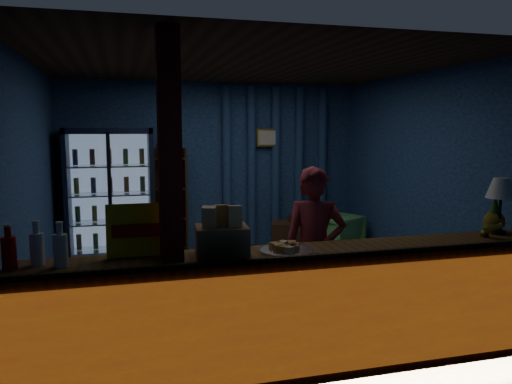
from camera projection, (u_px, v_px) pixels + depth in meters
ground at (248, 292)px, 5.83m from camera, size 4.60×4.60×0.00m
room_walls at (248, 158)px, 5.63m from camera, size 4.60×4.60×4.60m
counter at (307, 309)px, 3.94m from camera, size 4.40×0.57×0.99m
support_post at (171, 212)px, 3.58m from camera, size 0.16×0.16×2.60m
beverage_cooler at (111, 196)px, 7.15m from camera, size 1.20×0.62×1.90m
bottle_shelf at (170, 202)px, 7.52m from camera, size 0.50×0.28×1.60m
curtain_folds at (276, 166)px, 7.97m from camera, size 1.74×0.14×2.50m
framed_picture at (268, 138)px, 7.84m from camera, size 0.36×0.04×0.28m
shopkeeper at (314, 252)px, 4.55m from camera, size 0.66×0.55×1.56m
green_chair at (336, 234)px, 7.60m from camera, size 0.87×0.88×0.60m
side_table at (291, 239)px, 7.37m from camera, size 0.67×0.57×0.63m
yellow_sign at (140, 230)px, 3.71m from camera, size 0.50×0.10×0.39m
soda_bottles at (23, 249)px, 3.40m from camera, size 0.58×0.18×0.31m
snack_box_left at (222, 240)px, 3.63m from camera, size 0.40×0.34×0.40m
snack_box_centre at (217, 239)px, 3.81m from camera, size 0.29×0.25×0.30m
pastry_tray at (286, 249)px, 3.84m from camera, size 0.41×0.41×0.07m
banana_bunches at (504, 229)px, 4.31m from camera, size 0.48×0.29×0.16m
table_lamp at (501, 190)px, 4.44m from camera, size 0.26×0.26×0.51m
pineapple at (494, 218)px, 4.54m from camera, size 0.19×0.19×0.32m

